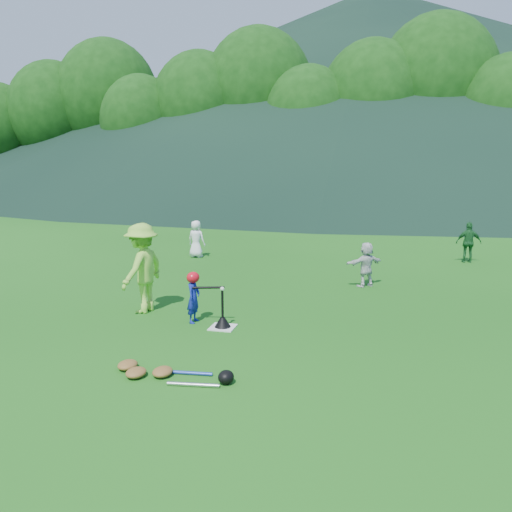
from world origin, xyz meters
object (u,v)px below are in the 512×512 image
Objects in this scene: batter_child at (193,298)px; fielder_d at (366,264)px; home_plate at (223,327)px; fielder_c at (469,242)px; batting_tee at (223,321)px; equipment_pile at (162,372)px; adult_coach at (142,268)px; fielder_a at (196,239)px.

fielder_d reaches higher than batter_child.
fielder_c reaches higher than home_plate.
batter_child is at bearing 10.57° from fielder_d.
equipment_pile is (-0.17, -2.25, -0.06)m from batting_tee.
home_plate is 0.47× the size of batter_child.
adult_coach reaches higher than batter_child.
adult_coach is (-1.88, 0.59, 0.90)m from home_plate.
equipment_pile is (0.46, -2.44, -0.41)m from batter_child.
fielder_d is 0.61× the size of equipment_pile.
fielder_d reaches higher than batting_tee.
batting_tee is (-2.43, -3.90, -0.42)m from fielder_d.
fielder_a is at bearing 107.89° from equipment_pile.
batter_child is 0.77× the size of fielder_c.
home_plate is 0.41× the size of fielder_d.
batting_tee reaches higher than equipment_pile.
batter_child is (-0.64, 0.19, 0.47)m from home_plate.
adult_coach reaches higher than fielder_c.
batting_tee is (3.03, -6.60, -0.47)m from fielder_a.
adult_coach is 10.23m from fielder_c.
batter_child is 2.52m from equipment_pile.
fielder_d reaches higher than home_plate.
home_plate is 4.63m from fielder_d.
fielder_c is 11.50m from equipment_pile.
home_plate is at bearing 125.54° from fielder_a.
fielder_a is (-2.39, 6.41, 0.12)m from batter_child.
adult_coach is (-1.24, 0.40, 0.43)m from batter_child.
batter_child is 1.38m from adult_coach.
fielder_d is at bearing 136.24° from adult_coach.
fielder_c is at bearing -166.68° from fielder_d.
batting_tee is (0.64, -0.19, -0.35)m from batter_child.
fielder_a is at bearing -160.44° from adult_coach.
batter_child is 0.75m from batting_tee.
home_plate is 0.25× the size of equipment_pile.
fielder_d is at bearing 58.07° from batting_tee.
batting_tee is at bearing 18.21° from fielder_d.
adult_coach is 1.46× the size of fielder_c.
adult_coach is 1.64× the size of fielder_d.
fielder_c is at bearing -34.77° from batter_child.
fielder_d is (2.43, 3.90, 0.54)m from home_plate.
fielder_d is at bearing -36.16° from batter_child.
batting_tee is (1.88, -0.59, -0.78)m from adult_coach.
batting_tee reaches higher than home_plate.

